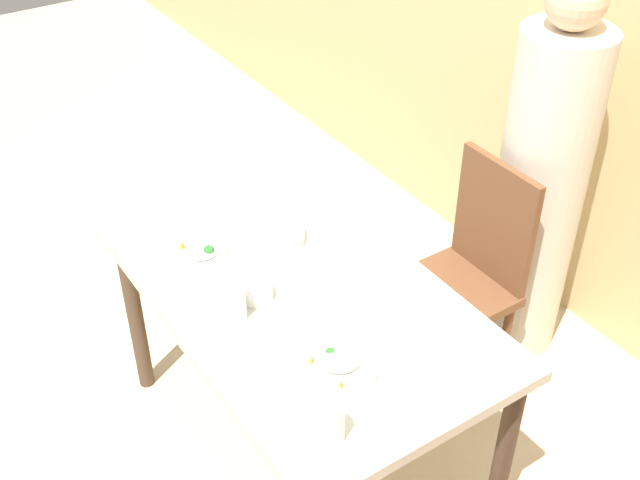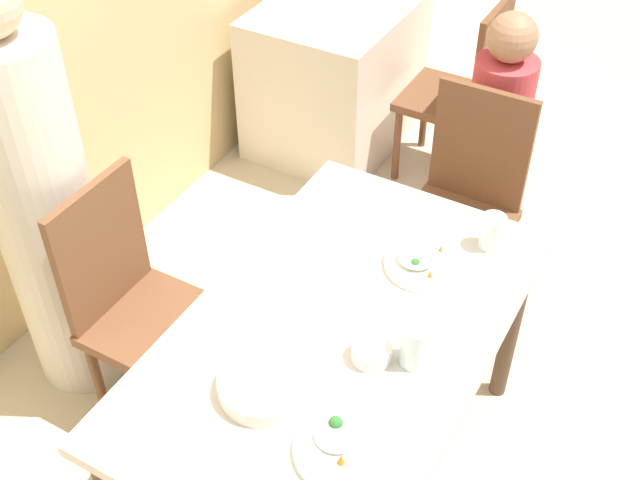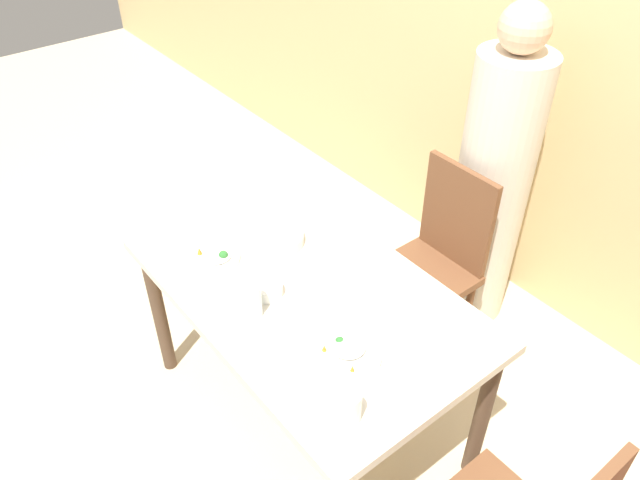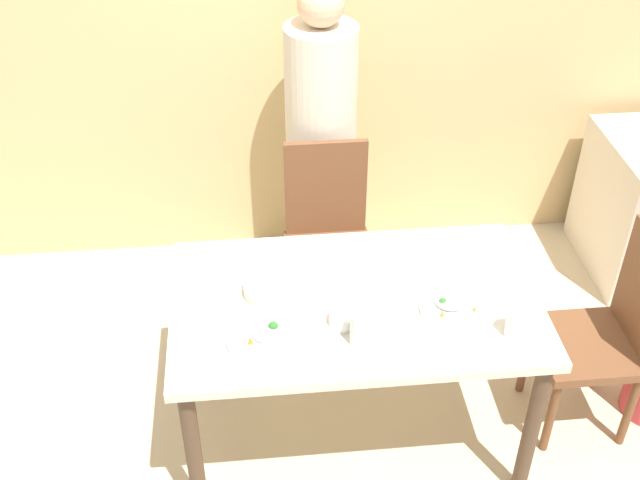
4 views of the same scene
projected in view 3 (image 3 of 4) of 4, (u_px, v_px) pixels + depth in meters
The scene contains 13 objects.
ground_plane at pixel (308, 412), 2.77m from camera, with size 10.00×10.00×0.00m, color beige.
wall_back at pixel (574, 39), 2.62m from camera, with size 10.00×0.06×2.70m.
dining_table at pixel (306, 305), 2.36m from camera, with size 1.36×0.82×0.75m.
chair_adult_spot at pixel (435, 258), 2.84m from camera, with size 0.40×0.40×0.92m.
person_adult at pixel (492, 189), 2.86m from camera, with size 0.33×0.33×1.58m.
bowl_curry at pixel (274, 238), 2.49m from camera, with size 0.24×0.24×0.05m.
plate_rice_adult at pixel (345, 353), 2.03m from camera, with size 0.25×0.25×0.05m.
plate_rice_child at pixel (210, 258), 2.41m from camera, with size 0.24×0.24×0.05m.
bowl_rice_small at pixel (268, 289), 2.26m from camera, with size 0.11×0.11×0.05m.
glass_water_tall at pixel (348, 406), 1.82m from camera, with size 0.08×0.08×0.11m.
glass_water_short at pixel (250, 300), 2.15m from camera, with size 0.08×0.08×0.13m.
napkin_folded at pixel (314, 300), 2.24m from camera, with size 0.14×0.14×0.01m.
fork_steel at pixel (470, 348), 2.07m from camera, with size 0.17×0.10×0.01m.
Camera 3 is at (1.36, -1.01, 2.32)m, focal length 35.00 mm.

